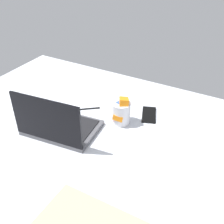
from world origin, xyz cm
name	(u,v)px	position (x,y,z in cm)	size (l,w,h in cm)	color
bed_mattress	(96,165)	(0.00, 0.00, 9.00)	(180.00, 140.00, 18.00)	#B7BCC6
laptop	(59,125)	(21.06, -2.02, 22.41)	(35.31, 26.45, 23.00)	#4C4C51
snack_cup	(121,112)	(-0.21, -23.48, 23.93)	(9.41, 10.06, 14.22)	silver
cell_phone	(149,115)	(-9.82, -35.58, 18.40)	(6.80, 14.00, 0.80)	black
charger_cable	(84,109)	(22.12, -23.85, 18.30)	(17.00, 0.60, 0.60)	black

